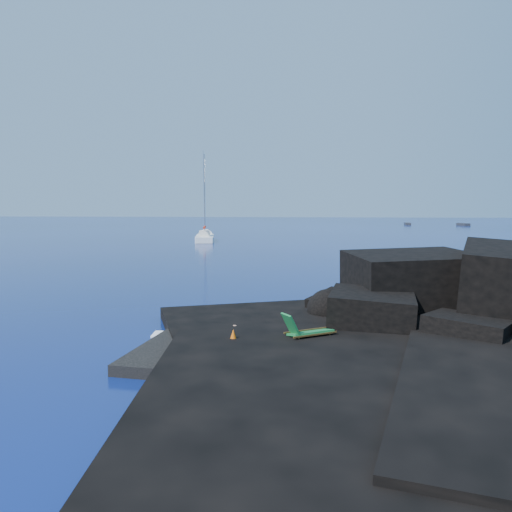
# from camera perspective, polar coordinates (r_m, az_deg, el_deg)

# --- Properties ---
(ground) EXTENTS (400.00, 400.00, 0.00)m
(ground) POSITION_cam_1_polar(r_m,az_deg,el_deg) (17.27, -13.74, -11.05)
(ground) COLOR #031237
(ground) RESTS_ON ground
(headland) EXTENTS (24.00, 24.00, 3.60)m
(headland) POSITION_cam_1_polar(r_m,az_deg,el_deg) (20.43, 27.21, -8.89)
(headland) COLOR black
(headland) RESTS_ON ground
(beach) EXTENTS (9.08, 6.86, 0.70)m
(beach) POSITION_cam_1_polar(r_m,az_deg,el_deg) (16.78, 1.75, -11.38)
(beach) COLOR black
(beach) RESTS_ON ground
(surf_foam) EXTENTS (10.00, 8.00, 0.06)m
(surf_foam) POSITION_cam_1_polar(r_m,az_deg,el_deg) (21.09, 4.15, -7.81)
(surf_foam) COLOR white
(surf_foam) RESTS_ON ground
(sailboat) EXTENTS (4.59, 11.83, 12.13)m
(sailboat) POSITION_cam_1_polar(r_m,az_deg,el_deg) (69.88, -5.86, 1.68)
(sailboat) COLOR white
(sailboat) RESTS_ON ground
(deck_chair) EXTENTS (1.87, 1.57, 1.19)m
(deck_chair) POSITION_cam_1_polar(r_m,az_deg,el_deg) (16.93, 6.24, -7.94)
(deck_chair) COLOR #176933
(deck_chair) RESTS_ON beach
(towel) EXTENTS (1.72, 0.82, 0.05)m
(towel) POSITION_cam_1_polar(r_m,az_deg,el_deg) (18.36, -4.01, -8.67)
(towel) COLOR white
(towel) RESTS_ON beach
(sunbather) EXTENTS (1.64, 0.49, 0.27)m
(sunbather) POSITION_cam_1_polar(r_m,az_deg,el_deg) (18.32, -4.01, -8.20)
(sunbather) COLOR tan
(sunbather) RESTS_ON towel
(marker_cone) EXTENTS (0.39, 0.39, 0.59)m
(marker_cone) POSITION_cam_1_polar(r_m,az_deg,el_deg) (16.53, -2.60, -9.33)
(marker_cone) COLOR #D75A0B
(marker_cone) RESTS_ON beach
(distant_boat_a) EXTENTS (1.66, 4.41, 0.58)m
(distant_boat_a) POSITION_cam_1_polar(r_m,az_deg,el_deg) (134.99, 16.92, 3.42)
(distant_boat_a) COLOR #25252A
(distant_boat_a) RESTS_ON ground
(distant_boat_b) EXTENTS (2.21, 4.81, 0.62)m
(distant_boat_b) POSITION_cam_1_polar(r_m,az_deg,el_deg) (134.72, 22.60, 3.23)
(distant_boat_b) COLOR #27282C
(distant_boat_b) RESTS_ON ground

